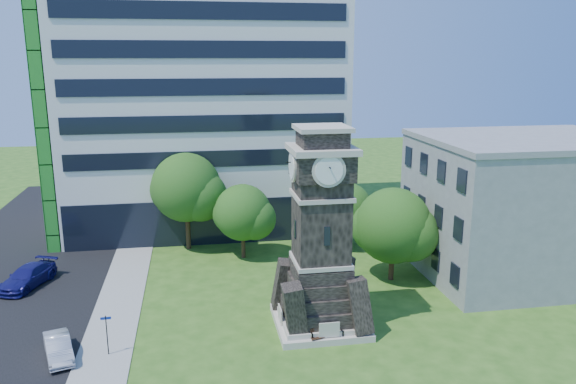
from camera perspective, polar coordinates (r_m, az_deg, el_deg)
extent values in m
plane|color=#2A5518|center=(33.20, -1.22, -15.26)|extent=(160.00, 160.00, 0.00)
cube|color=gray|center=(37.74, -17.16, -12.13)|extent=(3.00, 70.00, 0.06)
cube|color=#B9AFA1|center=(35.35, 3.23, -13.02)|extent=(5.40, 5.40, 0.40)
cube|color=#B9AFA1|center=(35.19, 3.24, -12.51)|extent=(4.80, 4.80, 0.30)
cube|color=black|center=(32.82, 3.39, -2.03)|extent=(3.00, 3.00, 6.40)
cube|color=#B9AFA1|center=(33.75, 3.32, -6.94)|extent=(3.25, 3.25, 0.25)
cube|color=#B9AFA1|center=(32.56, 3.41, -0.33)|extent=(3.25, 3.25, 0.25)
cube|color=black|center=(31.69, 3.98, -4.49)|extent=(0.35, 0.08, 1.10)
cube|color=black|center=(32.18, 3.46, 2.78)|extent=(3.30, 3.30, 1.60)
cube|color=#B9AFA1|center=(32.02, 3.48, 4.36)|extent=(3.70, 3.70, 0.35)
cylinder|color=white|center=(30.49, 4.21, 2.17)|extent=(1.56, 0.06, 1.56)
cylinder|color=white|center=(31.83, 0.35, 2.69)|extent=(0.06, 1.56, 1.56)
cube|color=black|center=(31.93, 3.50, 5.43)|extent=(2.60, 2.60, 0.90)
cube|color=#B9AFA1|center=(31.85, 3.51, 6.50)|extent=(3.00, 3.00, 0.25)
cube|color=silver|center=(54.83, -8.58, 11.32)|extent=(25.00, 15.00, 28.00)
cube|color=black|center=(49.61, -7.89, -2.97)|extent=(24.50, 0.80, 4.00)
cube|color=gray|center=(45.39, 22.94, -1.56)|extent=(15.00, 12.00, 10.00)
cube|color=gray|center=(44.42, 23.56, 4.93)|extent=(15.20, 12.20, 0.40)
imported|color=#AFB1B7|center=(34.06, -22.30, -14.42)|extent=(2.36, 3.88, 1.21)
imported|color=navy|center=(44.58, -24.94, -7.81)|extent=(3.70, 5.41, 1.45)
imported|color=#4F4E54|center=(41.56, 21.39, -9.17)|extent=(4.82, 3.59, 1.22)
cube|color=black|center=(33.14, 2.31, -14.60)|extent=(0.06, 0.48, 0.74)
cube|color=black|center=(33.52, 5.42, -14.30)|extent=(0.06, 0.48, 0.74)
cube|color=black|center=(33.27, 3.88, -14.29)|extent=(1.91, 0.51, 0.04)
cube|color=black|center=(33.33, 3.79, -13.66)|extent=(1.91, 0.04, 0.42)
cylinder|color=black|center=(33.17, -17.90, -13.71)|extent=(0.06, 0.06, 2.35)
cube|color=navy|center=(32.72, -18.04, -12.10)|extent=(0.56, 0.04, 0.14)
cylinder|color=#332114|center=(48.64, -10.12, -3.92)|extent=(0.40, 0.40, 3.13)
sphere|color=#30691F|center=(47.65, -10.31, 0.47)|extent=(5.81, 5.81, 5.81)
sphere|color=#30691F|center=(47.22, -8.87, -0.36)|extent=(4.36, 4.36, 4.36)
sphere|color=#30691F|center=(48.46, -11.49, 0.21)|extent=(4.07, 4.07, 4.07)
cylinder|color=#332114|center=(46.08, -4.56, -5.34)|extent=(0.32, 0.32, 2.22)
sphere|color=#22571A|center=(45.28, -4.63, -2.08)|extent=(4.59, 4.59, 4.59)
sphere|color=#22571A|center=(45.04, -3.40, -2.72)|extent=(3.44, 3.44, 3.44)
sphere|color=#22571A|center=(45.83, -5.69, -2.23)|extent=(3.21, 3.21, 3.21)
cylinder|color=#332114|center=(48.65, 5.74, -4.50)|extent=(0.32, 0.32, 1.95)
sphere|color=#235C1B|center=(47.97, 5.80, -1.79)|extent=(4.73, 4.73, 4.73)
sphere|color=#235C1B|center=(47.89, 7.04, -2.32)|extent=(3.55, 3.55, 3.55)
sphere|color=#235C1B|center=(48.37, 4.67, -1.90)|extent=(3.31, 3.31, 3.31)
cylinder|color=#332114|center=(42.22, 10.46, -7.20)|extent=(0.38, 0.38, 2.41)
sphere|color=#2D5D1B|center=(41.27, 10.64, -3.36)|extent=(5.52, 5.52, 5.52)
sphere|color=#2D5D1B|center=(41.31, 12.31, -4.11)|extent=(4.14, 4.14, 4.14)
sphere|color=#2D5D1B|center=(41.66, 9.05, -3.53)|extent=(3.86, 3.86, 3.86)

